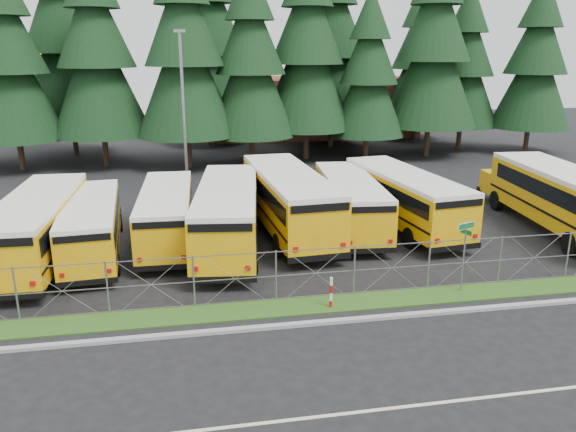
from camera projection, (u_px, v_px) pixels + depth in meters
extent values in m
plane|color=black|center=(370.00, 282.00, 22.61)|extent=(120.00, 120.00, 0.00)
cube|color=gray|center=(398.00, 316.00, 19.67)|extent=(50.00, 0.25, 0.12)
cube|color=#1D4112|center=(385.00, 300.00, 21.00)|extent=(50.00, 1.40, 0.06)
cube|color=beige|center=(464.00, 400.00, 15.07)|extent=(50.00, 0.12, 0.01)
cube|color=brown|center=(307.00, 106.00, 60.46)|extent=(22.00, 10.00, 6.00)
cylinder|color=gray|center=(464.00, 258.00, 21.37)|extent=(0.06, 0.06, 2.80)
cube|color=#0D5E24|center=(467.00, 226.00, 21.00)|extent=(0.77, 0.28, 0.22)
cube|color=white|center=(467.00, 226.00, 21.00)|extent=(0.80, 0.29, 0.26)
cube|color=#0D5E24|center=(466.00, 232.00, 21.07)|extent=(0.20, 0.53, 0.18)
cylinder|color=#B20C0C|center=(331.00, 293.00, 20.21)|extent=(0.11, 0.11, 1.20)
cylinder|color=gray|center=(184.00, 115.00, 35.26)|extent=(0.20, 0.20, 10.00)
cube|color=gray|center=(179.00, 31.00, 33.80)|extent=(0.70, 0.35, 0.18)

